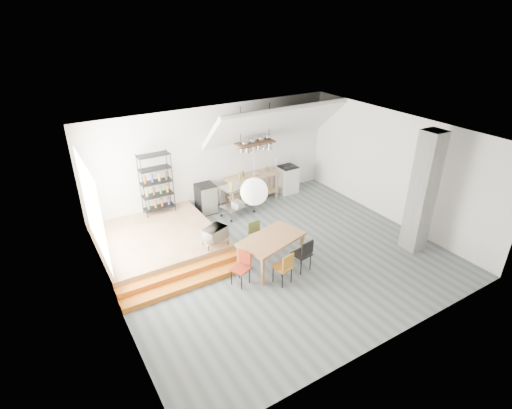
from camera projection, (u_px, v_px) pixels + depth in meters
floor at (278, 256)px, 10.29m from camera, size 8.00×8.00×0.00m
wall_back at (215, 158)px, 12.24m from camera, size 8.00×0.04×3.20m
wall_left at (109, 247)px, 7.71m from camera, size 0.04×7.00×3.20m
wall_right at (395, 169)px, 11.43m from camera, size 0.04×7.00×3.20m
ceiling at (282, 136)px, 8.85m from camera, size 8.00×7.00×0.02m
slope_ceiling at (276, 124)px, 12.20m from camera, size 4.40×1.44×1.32m
window_pane at (92, 208)px, 8.78m from camera, size 0.02×2.50×2.20m
platform at (158, 241)px, 10.56m from camera, size 3.00×3.00×0.40m
step_lower at (187, 284)px, 9.13m from camera, size 3.00×0.35×0.13m
step_upper at (181, 274)px, 9.37m from camera, size 3.00×0.35×0.27m
concrete_column at (423, 193)px, 9.96m from camera, size 0.50×0.50×3.20m
kitchen_counter at (252, 183)px, 12.92m from camera, size 1.80×0.60×0.91m
stove at (287, 179)px, 13.65m from camera, size 0.60×0.60×1.18m
pot_rack at (256, 145)px, 12.16m from camera, size 1.20×0.50×1.43m
wire_shelving at (156, 183)px, 11.21m from camera, size 0.88×0.38×1.80m
microwave_shelf at (215, 240)px, 9.96m from camera, size 0.60×0.40×0.16m
paper_lantern at (254, 192)px, 8.59m from camera, size 0.60×0.60×0.60m
dining_table at (272, 241)px, 9.65m from camera, size 1.80×1.30×0.77m
chair_mustard at (285, 266)px, 9.06m from camera, size 0.44×0.44×0.82m
chair_black at (304, 253)px, 9.50m from camera, size 0.44×0.44×0.86m
chair_olive at (256, 234)px, 10.33m from camera, size 0.40×0.40×0.82m
chair_red at (242, 265)px, 9.10m from camera, size 0.48×0.48×0.81m
rolling_cart at (237, 196)px, 12.05m from camera, size 1.08×0.73×0.99m
mini_fridge at (206, 199)px, 12.28m from camera, size 0.54×0.54×0.93m
microwave at (215, 234)px, 9.88m from camera, size 0.69×0.58×0.32m
bowl at (256, 174)px, 12.81m from camera, size 0.25×0.25×0.05m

